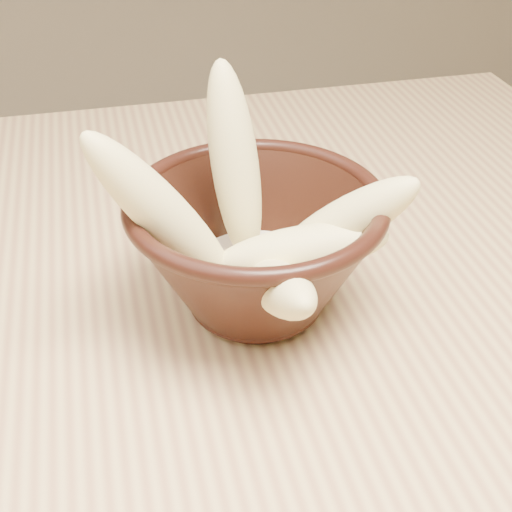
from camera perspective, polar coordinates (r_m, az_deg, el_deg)
The scene contains 8 objects.
table at distance 0.60m, azimuth -17.30°, elevation -11.51°, with size 1.20×0.80×0.75m.
bowl at distance 0.51m, azimuth 0.00°, elevation 0.80°, with size 0.18×0.18×0.10m.
milk_puddle at distance 0.52m, azimuth 0.00°, elevation -1.45°, with size 0.10×0.10×0.01m, color beige.
banana_upright at distance 0.51m, azimuth -1.70°, elevation 7.35°, with size 0.03×0.03×0.15m, color #F1DD8E.
banana_left at distance 0.47m, azimuth -7.45°, elevation 3.33°, with size 0.03×0.03×0.15m, color #F1DD8E.
banana_right at distance 0.50m, azimuth 6.89°, elevation 2.51°, with size 0.03×0.03×0.13m, color #F1DD8E.
banana_across at distance 0.49m, azimuth 3.61°, elevation 0.47°, with size 0.03×0.03×0.12m, color #F1DD8E.
banana_front at distance 0.46m, azimuth 1.89°, elevation -2.57°, with size 0.03×0.03×0.12m, color #F1DD8E.
Camera 1 is at (0.08, -0.42, 1.09)m, focal length 50.00 mm.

